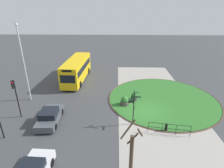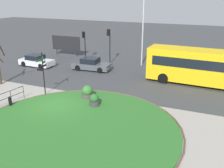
% 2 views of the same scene
% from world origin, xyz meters
% --- Properties ---
extents(ground, '(120.00, 120.00, 0.00)m').
position_xyz_m(ground, '(0.00, 0.00, 0.00)').
color(ground, '#3D3F42').
extents(sidewalk_paving, '(32.00, 8.97, 0.02)m').
position_xyz_m(sidewalk_paving, '(0.00, -1.52, 0.01)').
color(sidewalk_paving, '#9E998E').
rests_on(sidewalk_paving, ground).
extents(grass_island, '(13.31, 13.31, 0.10)m').
position_xyz_m(grass_island, '(3.14, -2.57, 0.05)').
color(grass_island, '#2D6B28').
rests_on(grass_island, ground).
extents(grass_kerb_ring, '(13.62, 13.62, 0.11)m').
position_xyz_m(grass_kerb_ring, '(3.14, -2.57, 0.06)').
color(grass_kerb_ring, brown).
rests_on(grass_kerb_ring, ground).
extents(signpost_directional, '(1.09, 1.19, 3.69)m').
position_xyz_m(signpost_directional, '(-2.28, 1.56, 2.17)').
color(signpost_directional, black).
rests_on(signpost_directional, ground).
extents(bollard_foreground, '(0.24, 0.24, 0.82)m').
position_xyz_m(bollard_foreground, '(-3.26, -1.44, 0.42)').
color(bollard_foreground, black).
rests_on(bollard_foreground, ground).
extents(railing_grass_edge, '(0.57, 3.71, 1.08)m').
position_xyz_m(railing_grass_edge, '(-3.69, -1.57, 0.69)').
color(railing_grass_edge, black).
rests_on(railing_grass_edge, ground).
extents(bus_yellow, '(9.71, 2.91, 3.30)m').
position_xyz_m(bus_yellow, '(9.48, 9.46, 1.77)').
color(bus_yellow, yellow).
rests_on(bus_yellow, ground).
extents(car_near_lane, '(4.40, 2.03, 1.39)m').
position_xyz_m(car_near_lane, '(-2.08, 9.86, 0.63)').
color(car_near_lane, '#474C51').
rests_on(car_near_lane, ground).
extents(traffic_light_far, '(0.49, 0.30, 4.19)m').
position_xyz_m(traffic_light_far, '(-1.40, 13.24, 3.05)').
color(traffic_light_far, black).
rests_on(traffic_light_far, ground).
extents(lamppost_tall, '(0.32, 0.32, 9.15)m').
position_xyz_m(lamppost_tall, '(2.58, 13.94, 4.87)').
color(lamppost_tall, '#B7B7BC').
rests_on(lamppost_tall, ground).
extents(planter_near_signpost, '(0.78, 0.78, 1.03)m').
position_xyz_m(planter_near_signpost, '(2.69, 1.04, 0.47)').
color(planter_near_signpost, '#383838').
rests_on(planter_near_signpost, ground).
extents(planter_kerbside, '(1.02, 1.02, 1.15)m').
position_xyz_m(planter_kerbside, '(1.47, 2.24, 0.51)').
color(planter_kerbside, '#47423D').
rests_on(planter_kerbside, ground).
extents(street_tree_bare, '(1.54, 1.54, 4.14)m').
position_xyz_m(street_tree_bare, '(-7.82, 2.14, 1.90)').
color(street_tree_bare, '#423323').
rests_on(street_tree_bare, ground).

